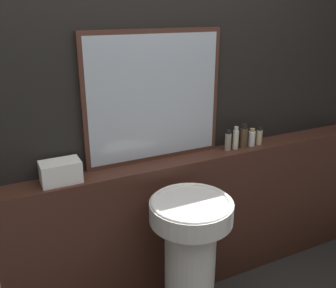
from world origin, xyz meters
name	(u,v)px	position (x,y,z in m)	size (l,w,h in m)	color
wall_back	(167,105)	(0.00, 1.31, 1.25)	(8.00, 0.06, 2.50)	black
vanity_counter	(175,228)	(0.00, 1.19, 0.47)	(2.93, 0.18, 0.94)	#422319
pedestal_sink	(190,259)	(-0.09, 0.83, 0.51)	(0.44, 0.44, 0.87)	silver
mirror	(154,98)	(-0.10, 1.26, 1.31)	(0.83, 0.03, 0.75)	#47281E
towel_stack	(61,172)	(-0.67, 1.19, 1.00)	(0.20, 0.13, 0.11)	white
shampoo_bottle	(228,141)	(0.37, 1.19, 1.00)	(0.04, 0.04, 0.13)	gray
conditioner_bottle	(236,139)	(0.43, 1.19, 1.01)	(0.04, 0.04, 0.15)	beige
lotion_bottle	(244,137)	(0.49, 1.19, 1.01)	(0.05, 0.05, 0.15)	#4C3823
body_wash_bottle	(252,138)	(0.56, 1.19, 0.99)	(0.04, 0.04, 0.12)	white
hand_soap_bottle	(259,136)	(0.62, 1.19, 0.99)	(0.04, 0.04, 0.12)	#C6B284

